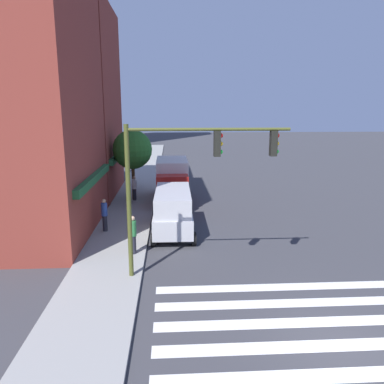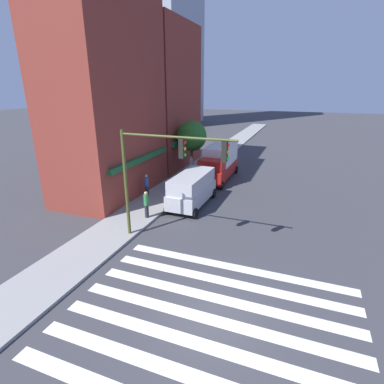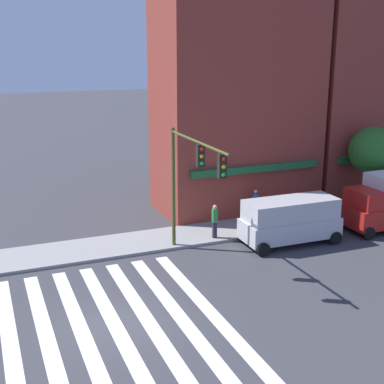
{
  "view_description": "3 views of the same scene",
  "coord_description": "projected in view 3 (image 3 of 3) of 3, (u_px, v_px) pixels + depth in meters",
  "views": [
    {
      "loc": [
        -9.19,
        4.8,
        6.58
      ],
      "look_at": [
        4.66,
        4.0,
        3.5
      ],
      "focal_mm": 35.0,
      "sensor_mm": 36.0,
      "label": 1
    },
    {
      "loc": [
        -8.53,
        -2.47,
        8.18
      ],
      "look_at": [
        10.32,
        4.7,
        1.0
      ],
      "focal_mm": 28.0,
      "sensor_mm": 36.0,
      "label": 2
    },
    {
      "loc": [
        -3.96,
        -17.17,
        9.86
      ],
      "look_at": [
        4.66,
        4.0,
        3.5
      ],
      "focal_mm": 50.0,
      "sensor_mm": 36.0,
      "label": 3
    }
  ],
  "objects": [
    {
      "name": "traffic_signal",
      "position": [
        191.0,
        171.0,
        23.57
      ],
      "size": [
        0.32,
        6.15,
        6.05
      ],
      "color": "#474C1E",
      "rests_on": "ground_plane"
    },
    {
      "name": "pedestrian_white_shirt",
      "position": [
        365.0,
        196.0,
        31.99
      ],
      "size": [
        0.32,
        0.32,
        1.77
      ],
      "rotation": [
        0.0,
        0.0,
        3.36
      ],
      "color": "#23232D",
      "rests_on": "sidewalk_left"
    },
    {
      "name": "crosswalk_stripes",
      "position": [
        115.0,
        325.0,
        19.4
      ],
      "size": [
        7.8,
        10.8,
        0.01
      ],
      "color": "silver",
      "rests_on": "ground_plane"
    },
    {
      "name": "street_tree",
      "position": [
        372.0,
        151.0,
        31.48
      ],
      "size": [
        2.8,
        2.8,
        5.03
      ],
      "color": "brown",
      "rests_on": "sidewalk_left"
    },
    {
      "name": "van_silver",
      "position": [
        290.0,
        219.0,
        27.0
      ],
      "size": [
        5.02,
        2.22,
        2.34
      ],
      "rotation": [
        0.0,
        0.0,
        -0.01
      ],
      "color": "#B7B7BC",
      "rests_on": "ground_plane"
    },
    {
      "name": "sidewalk_left",
      "position": [
        77.0,
        251.0,
        26.07
      ],
      "size": [
        120.0,
        3.0,
        0.15
      ],
      "color": "gray",
      "rests_on": "ground_plane"
    },
    {
      "name": "ground_plane",
      "position": [
        115.0,
        325.0,
        19.4
      ],
      "size": [
        200.0,
        200.0,
        0.0
      ],
      "primitive_type": "plane",
      "color": "#38383D"
    },
    {
      "name": "pedestrian_blue_shirt",
      "position": [
        255.0,
        204.0,
        30.33
      ],
      "size": [
        0.32,
        0.32,
        1.77
      ],
      "rotation": [
        0.0,
        0.0,
        3.69
      ],
      "color": "#23232D",
      "rests_on": "sidewalk_left"
    },
    {
      "name": "storefront_row",
      "position": [
        298.0,
        84.0,
        33.05
      ],
      "size": [
        18.51,
        5.3,
        15.71
      ],
      "color": "maroon",
      "rests_on": "ground_plane"
    },
    {
      "name": "pedestrian_green_top",
      "position": [
        215.0,
        221.0,
        27.47
      ],
      "size": [
        0.32,
        0.32,
        1.77
      ],
      "rotation": [
        0.0,
        0.0,
        0.63
      ],
      "color": "#23232D",
      "rests_on": "sidewalk_left"
    }
  ]
}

